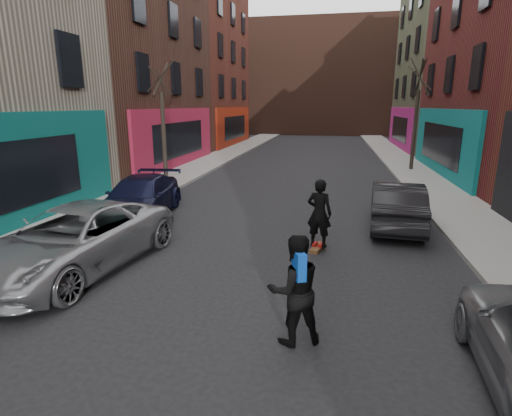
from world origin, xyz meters
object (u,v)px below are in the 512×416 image
at_px(pedestrian, 294,289).
at_px(skateboard, 318,248).
at_px(parked_left_far, 75,239).
at_px(skateboarder, 319,213).
at_px(tree_right_far, 417,108).
at_px(parked_right_end, 396,204).
at_px(tree_left_far, 162,112).
at_px(parked_left_end, 140,198).

bearing_deg(pedestrian, skateboard, -116.99).
xyz_separation_m(parked_left_far, skateboarder, (5.41, 2.35, 0.27)).
relative_size(tree_right_far, pedestrian, 3.78).
bearing_deg(skateboard, tree_right_far, 86.24).
bearing_deg(parked_right_end, tree_right_far, -97.02).
xyz_separation_m(tree_left_far, parked_right_end, (9.95, -5.43, -2.68)).
xyz_separation_m(tree_left_far, parked_left_end, (1.63, -5.96, -2.70)).
bearing_deg(pedestrian, tree_left_far, -83.00).
relative_size(parked_left_far, skateboard, 6.55).
bearing_deg(parked_left_end, skateboard, -24.88).
height_order(parked_left_far, parked_left_end, parked_left_far).
height_order(parked_left_end, skateboarder, skateboarder).
bearing_deg(tree_right_far, parked_left_end, -131.99).
distance_m(tree_right_far, pedestrian, 19.18).
xyz_separation_m(parked_left_end, skateboarder, (6.03, -2.05, 0.32)).
bearing_deg(skateboarder, parked_left_end, -3.82).
distance_m(parked_left_far, skateboard, 5.94).
distance_m(parked_right_end, skateboard, 3.51).
relative_size(parked_right_end, skateboarder, 2.39).
height_order(tree_right_far, parked_left_far, tree_right_far).
bearing_deg(parked_right_end, skateboarder, 53.57).
distance_m(parked_right_end, pedestrian, 7.36).
relative_size(skateboard, skateboarder, 0.45).
bearing_deg(parked_left_far, parked_left_end, 105.28).
distance_m(tree_left_far, skateboarder, 11.34).
height_order(skateboard, skateboarder, skateboarder).
bearing_deg(skateboarder, parked_left_far, 38.40).
bearing_deg(parked_left_end, tree_right_far, 41.89).
relative_size(parked_left_end, skateboard, 5.84).
xyz_separation_m(parked_left_far, parked_left_end, (-0.62, 4.39, -0.05)).
relative_size(tree_left_far, pedestrian, 3.61).
xyz_separation_m(parked_left_far, skateboard, (5.41, 2.35, -0.68)).
height_order(parked_left_end, skateboard, parked_left_end).
relative_size(tree_right_far, skateboard, 8.50).
relative_size(tree_left_far, skateboard, 8.12).
distance_m(tree_right_far, parked_left_end, 16.35).
distance_m(skateboard, skateboarder, 0.94).
distance_m(tree_right_far, skateboard, 15.20).
distance_m(parked_left_end, skateboard, 6.39).
distance_m(tree_right_far, parked_left_far, 19.45).
relative_size(parked_left_end, skateboarder, 2.61).
bearing_deg(tree_left_far, parked_left_end, -74.70).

